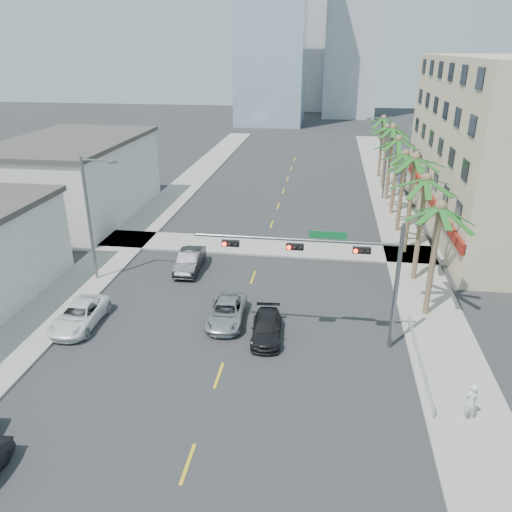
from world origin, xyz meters
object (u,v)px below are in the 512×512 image
Objects in this scene: traffic_signal_mast at (337,262)px; car_lane_left at (190,261)px; car_parked_far at (79,315)px; car_lane_center at (226,312)px; pedestrian at (471,402)px; car_lane_right at (267,328)px.

traffic_signal_mast reaches higher than car_lane_left.
car_parked_far is 9.96m from car_lane_left.
car_lane_center is 2.51× the size of pedestrian.
pedestrian is (9.88, -5.74, 0.48)m from car_lane_right.
pedestrian is at bearing -43.04° from traffic_signal_mast.
car_lane_left reaches higher than car_lane_right.
traffic_signal_mast is 2.26× the size of car_parked_far.
car_lane_left is at bearing 117.73° from car_lane_center.
car_parked_far is 1.06× the size of car_lane_left.
car_parked_far reaches higher than car_lane_right.
car_lane_center is at bearing 147.29° from car_lane_right.
car_lane_left is 2.47× the size of pedestrian.
car_lane_right is at bearing 179.31° from traffic_signal_mast.
pedestrian is (16.81, -14.36, 0.32)m from car_lane_left.
car_lane_right is (6.93, -8.62, -0.15)m from car_lane_left.
car_lane_left is at bearing 141.01° from traffic_signal_mast.
pedestrian is at bearing -32.70° from car_lane_center.
traffic_signal_mast is at bearing 0.07° from car_parked_far.
car_parked_far is at bearing -171.61° from car_lane_center.
traffic_signal_mast is 14.44m from car_lane_left.
traffic_signal_mast reaches higher than car_parked_far.
car_lane_center is at bearing -61.48° from car_lane_left.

